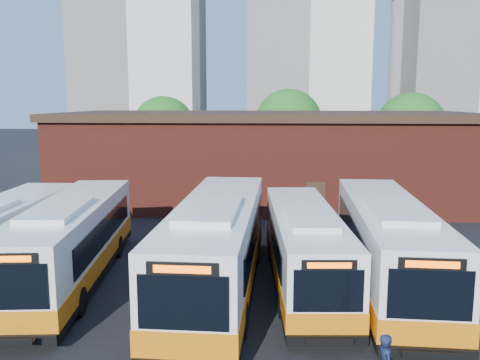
# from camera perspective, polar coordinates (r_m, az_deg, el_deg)

# --- Properties ---
(ground) EXTENTS (220.00, 220.00, 0.00)m
(ground) POSITION_cam_1_polar(r_m,az_deg,el_deg) (17.89, 2.38, -14.97)
(ground) COLOR black
(bus_west) EXTENTS (3.79, 12.66, 3.40)m
(bus_west) POSITION_cam_1_polar(r_m,az_deg,el_deg) (21.53, -18.40, -6.88)
(bus_west) COLOR silver
(bus_west) RESTS_ON ground
(bus_midwest) EXTENTS (3.16, 13.57, 3.67)m
(bus_midwest) POSITION_cam_1_polar(r_m,az_deg,el_deg) (19.40, -2.59, -7.78)
(bus_midwest) COLOR silver
(bus_midwest) RESTS_ON ground
(bus_mideast) EXTENTS (3.05, 11.69, 3.15)m
(bus_mideast) POSITION_cam_1_polar(r_m,az_deg,el_deg) (20.29, 7.22, -7.78)
(bus_mideast) COLOR silver
(bus_mideast) RESTS_ON ground
(bus_east) EXTENTS (3.21, 13.03, 3.52)m
(bus_east) POSITION_cam_1_polar(r_m,az_deg,el_deg) (20.67, 16.18, -7.28)
(bus_east) COLOR silver
(bus_east) RESTS_ON ground
(depot_building) EXTENTS (28.60, 12.60, 6.40)m
(depot_building) POSITION_cam_1_polar(r_m,az_deg,el_deg) (36.57, 3.03, 2.68)
(depot_building) COLOR #5F2016
(depot_building) RESTS_ON ground
(tree_west) EXTENTS (6.00, 6.00, 7.65)m
(tree_west) POSITION_cam_1_polar(r_m,az_deg,el_deg) (49.50, -8.56, 5.85)
(tree_west) COLOR #382314
(tree_west) RESTS_ON ground
(tree_mid) EXTENTS (6.56, 6.56, 8.36)m
(tree_mid) POSITION_cam_1_polar(r_m,az_deg,el_deg) (50.43, 5.47, 6.45)
(tree_mid) COLOR #382314
(tree_mid) RESTS_ON ground
(tree_east) EXTENTS (6.24, 6.24, 7.96)m
(tree_east) POSITION_cam_1_polar(r_m,az_deg,el_deg) (49.09, 18.59, 5.67)
(tree_east) COLOR #382314
(tree_east) RESTS_ON ground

